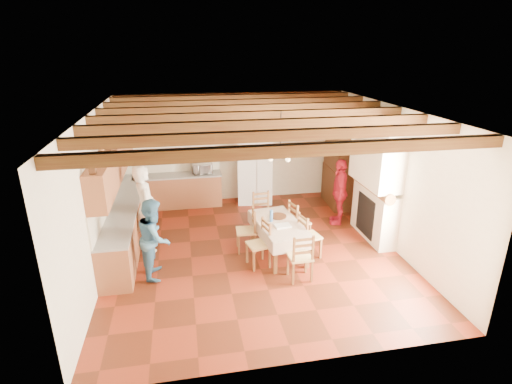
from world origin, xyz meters
TOP-DOWN VIEW (x-y plane):
  - floor at (0.00, 0.00)m, footprint 6.00×6.50m
  - ceiling at (0.00, 0.00)m, footprint 6.00×6.50m
  - wall_back at (0.00, 3.26)m, footprint 6.00×0.02m
  - wall_front at (0.00, -3.26)m, footprint 6.00×0.02m
  - wall_left at (-3.01, 0.00)m, footprint 0.02×6.50m
  - wall_right at (3.01, 0.00)m, footprint 0.02×6.50m
  - ceiling_beams at (0.00, 0.00)m, footprint 6.00×6.30m
  - lower_cabinets_left at (-2.70, 1.05)m, footprint 0.60×4.30m
  - lower_cabinets_back at (-1.55, 2.95)m, footprint 2.30×0.60m
  - countertop_left at (-2.70, 1.05)m, footprint 0.62×4.30m
  - countertop_back at (-1.55, 2.95)m, footprint 2.34×0.62m
  - backsplash_left at (-2.98, 1.05)m, footprint 0.03×4.30m
  - backsplash_back at (-1.55, 3.23)m, footprint 2.30×0.03m
  - upper_cabinets at (-2.83, 1.05)m, footprint 0.35×4.20m
  - fireplace at (2.72, 0.20)m, footprint 0.56×1.60m
  - wall_picture at (1.55, 3.23)m, footprint 0.34×0.03m
  - refrigerator at (0.55, 2.93)m, footprint 1.02×0.88m
  - hutch at (2.75, 2.28)m, footprint 0.62×1.33m
  - dining_table at (0.49, -0.15)m, footprint 1.03×1.73m
  - chandelier at (0.49, -0.15)m, footprint 0.47×0.47m
  - chair_left_near at (-0.02, -0.56)m, footprint 0.48×0.50m
  - chair_left_far at (-0.15, 0.10)m, footprint 0.42×0.44m
  - chair_right_near at (1.10, -0.38)m, footprint 0.48×0.49m
  - chair_right_far at (1.09, 0.33)m, footprint 0.50×0.51m
  - chair_end_near at (0.66, -1.18)m, footprint 0.43×0.41m
  - chair_end_far at (0.37, 0.92)m, footprint 0.44×0.42m
  - person_man at (-2.20, 0.57)m, footprint 0.59×0.77m
  - person_woman_blue at (-1.99, -0.52)m, footprint 0.62×0.78m
  - person_woman_red at (2.32, 1.10)m, footprint 0.71×1.04m
  - microwave at (-0.88, 2.95)m, footprint 0.57×0.43m
  - fridge_vase at (0.48, 2.93)m, footprint 0.33×0.33m

SIDE VIEW (x-z plane):
  - floor at x=0.00m, z-range -0.02..0.00m
  - lower_cabinets_left at x=-2.70m, z-range 0.00..0.86m
  - lower_cabinets_back at x=-1.55m, z-range 0.00..0.86m
  - chair_left_near at x=-0.02m, z-range 0.00..0.96m
  - chair_left_far at x=-0.15m, z-range 0.00..0.96m
  - chair_right_near at x=1.10m, z-range 0.00..0.96m
  - chair_right_far at x=1.09m, z-range 0.00..0.96m
  - chair_end_near at x=0.66m, z-range 0.00..0.96m
  - chair_end_far at x=0.37m, z-range 0.00..0.96m
  - dining_table at x=0.49m, z-range 0.28..0.99m
  - person_woman_blue at x=-1.99m, z-range 0.00..1.55m
  - person_woman_red at x=2.32m, z-range 0.00..1.63m
  - countertop_left at x=-2.70m, z-range 0.86..0.90m
  - countertop_back at x=-1.55m, z-range 0.86..0.90m
  - refrigerator at x=0.55m, z-range 0.00..1.86m
  - person_man at x=-2.20m, z-range 0.00..1.88m
  - microwave at x=-0.88m, z-range 0.90..1.19m
  - hutch at x=2.75m, z-range 0.00..2.36m
  - backsplash_left at x=-2.98m, z-range 0.90..1.50m
  - backsplash_back at x=-1.55m, z-range 0.90..1.50m
  - fireplace at x=2.72m, z-range 0.00..2.80m
  - wall_back at x=0.00m, z-range 0.00..3.00m
  - wall_front at x=0.00m, z-range 0.00..3.00m
  - wall_left at x=-3.01m, z-range 0.00..3.00m
  - wall_right at x=3.01m, z-range 0.00..3.00m
  - upper_cabinets at x=-2.83m, z-range 1.50..2.20m
  - wall_picture at x=1.55m, z-range 1.64..2.06m
  - fridge_vase at x=0.48m, z-range 1.86..2.14m
  - chandelier at x=0.49m, z-range 2.23..2.27m
  - ceiling_beams at x=0.00m, z-range 2.83..2.99m
  - ceiling at x=0.00m, z-range 3.00..3.02m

